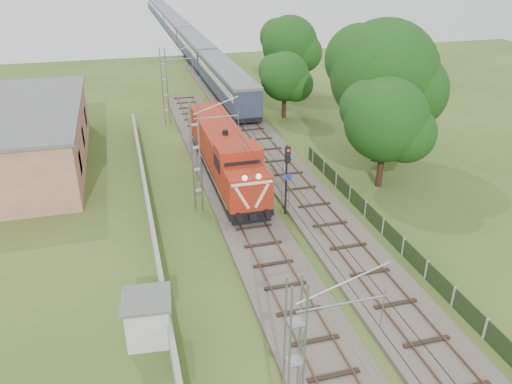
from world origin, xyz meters
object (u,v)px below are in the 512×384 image
object	(u,v)px
relay_hut	(148,318)
coach_rake	(177,27)
signal_post	(287,168)
locomotive	(225,152)

from	to	relation	value
relay_hut	coach_rake	bearing A→B (deg)	81.82
coach_rake	signal_post	distance (m)	76.20
signal_post	relay_hut	distance (m)	14.50
signal_post	coach_rake	bearing A→B (deg)	88.34
coach_rake	signal_post	size ratio (longest dim) A/B	22.46
locomotive	relay_hut	bearing A→B (deg)	-113.25
locomotive	signal_post	distance (m)	7.80
locomotive	coach_rake	distance (m)	69.17
locomotive	signal_post	world-z (taller)	signal_post
coach_rake	locomotive	bearing A→B (deg)	-94.15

